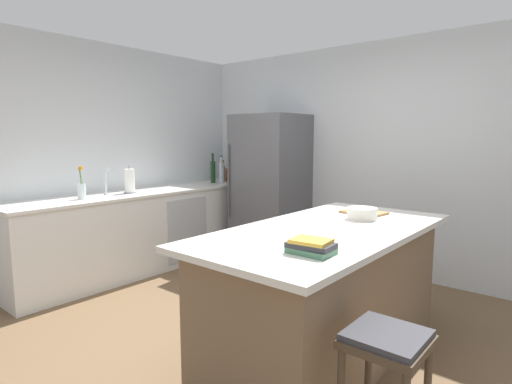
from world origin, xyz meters
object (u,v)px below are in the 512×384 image
Objects in this scene: paper_towel_roll at (130,181)px; wine_bottle at (213,171)px; refrigerator at (270,188)px; soda_bottle at (221,172)px; bar_stool at (386,356)px; cutting_board at (364,212)px; mixing_bowl at (362,213)px; kitchen_island at (326,292)px; sink_faucet at (106,181)px; flower_vase at (81,189)px; cookbook_stack at (311,247)px; whiskey_bottle at (228,174)px; vinegar_bottle at (223,173)px.

wine_bottle is (-0.04, 1.34, 0.03)m from paper_towel_roll.
refrigerator is 0.85m from soda_bottle.
cutting_board is at bearing 119.68° from bar_stool.
wine_bottle is at bearing 158.60° from mixing_bowl.
sink_faucet is (-2.70, -0.08, 0.61)m from kitchen_island.
flower_vase is 2.87m from cookbook_stack.
refrigerator is 2.81× the size of bar_stool.
bar_stool is 4.07m from wine_bottle.
flower_vase is 2.21m from whiskey_bottle.
refrigerator reaches higher than mixing_bowl.
wine_bottle is at bearing -123.22° from soda_bottle.
cutting_board is at bearing -29.19° from refrigerator.
refrigerator reaches higher than sink_faucet.
cutting_board is at bearing -20.02° from soda_bottle.
mixing_bowl is at bearing 101.24° from cookbook_stack.
flower_vase is 1.92m from wine_bottle.
refrigerator is at bearing 2.22° from soda_bottle.
bar_stool is 1.59m from cutting_board.
vinegar_bottle is 0.83× the size of soda_bottle.
kitchen_island is at bearing 1.76° from sink_faucet.
cutting_board is at bearing 10.99° from paper_towel_roll.
wine_bottle reaches higher than mixing_bowl.
cookbook_stack is at bearing -39.54° from whiskey_bottle.
whiskey_bottle is at bearing 88.45° from wine_bottle.
whiskey_bottle is at bearing 105.91° from soda_bottle.
cookbook_stack is at bearing -78.76° from mixing_bowl.
paper_towel_roll is at bearing -120.30° from refrigerator.
flower_vase is (-2.61, -0.41, 0.56)m from kitchen_island.
refrigerator is 6.08× the size of sink_faucet.
refrigerator reaches higher than wine_bottle.
soda_bottle reaches higher than flower_vase.
sink_faucet reaches higher than cutting_board.
wine_bottle is at bearing 89.23° from sink_faucet.
bar_stool is at bearing -7.58° from cookbook_stack.
vinegar_bottle is (-0.89, 0.07, 0.13)m from refrigerator.
cutting_board is at bearing -23.39° from whiskey_bottle.
vinegar_bottle is 3.73m from cookbook_stack.
sink_faucet is at bearing -92.92° from soda_bottle.
cutting_board is (2.63, -0.83, -0.15)m from wine_bottle.
flower_vase is 1.11× the size of vinegar_bottle.
soda_bottle is (-3.33, 2.27, 0.54)m from bar_stool.
paper_towel_roll is at bearing 76.41° from sink_faucet.
wine_bottle is (-0.01, -0.30, 0.06)m from whiskey_bottle.
paper_towel_roll is at bearing -88.65° from vinegar_bottle.
soda_bottle reaches higher than cutting_board.
soda_bottle is (-0.83, -0.03, 0.16)m from refrigerator.
whiskey_bottle reaches higher than mixing_bowl.
whiskey_bottle is 0.21m from soda_bottle.
whiskey_bottle reaches higher than kitchen_island.
cookbook_stack is at bearing -15.04° from paper_towel_roll.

